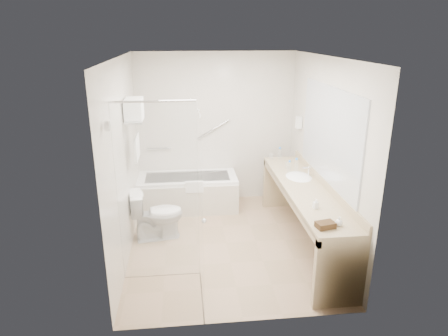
{
  "coord_description": "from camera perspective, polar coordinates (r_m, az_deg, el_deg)",
  "views": [
    {
      "loc": [
        -0.55,
        -4.89,
        2.78
      ],
      "look_at": [
        0.0,
        0.3,
        1.0
      ],
      "focal_mm": 32.0,
      "sensor_mm": 36.0,
      "label": 1
    }
  ],
  "objects": [
    {
      "name": "wall_front",
      "position": [
        3.67,
        3.15,
        -5.86
      ],
      "size": [
        2.6,
        0.1,
        2.5
      ],
      "primitive_type": "cube",
      "color": "beige",
      "rests_on": "ground"
    },
    {
      "name": "soap_bottle_a",
      "position": [
        4.74,
        12.94,
        -5.35
      ],
      "size": [
        0.08,
        0.13,
        0.05
      ],
      "primitive_type": "imported",
      "rotation": [
        0.0,
        0.0,
        0.23
      ],
      "color": "silver",
      "rests_on": "vanity_counter"
    },
    {
      "name": "water_bottle_mid",
      "position": [
        6.45,
        7.97,
        2.07
      ],
      "size": [
        0.06,
        0.06,
        0.19
      ],
      "rotation": [
        0.0,
        0.0,
        0.34
      ],
      "color": "silver",
      "rests_on": "vanity_counter"
    },
    {
      "name": "amenity_basket",
      "position": [
        4.32,
        14.28,
        -7.89
      ],
      "size": [
        0.21,
        0.17,
        0.06
      ],
      "primitive_type": "cube",
      "rotation": [
        0.0,
        0.0,
        0.21
      ],
      "color": "#402B17",
      "rests_on": "vanity_counter"
    },
    {
      "name": "drinking_glass_near",
      "position": [
        6.43,
        6.77,
        1.66
      ],
      "size": [
        0.09,
        0.09,
        0.09
      ],
      "primitive_type": "cylinder",
      "rotation": [
        0.0,
        0.0,
        0.35
      ],
      "color": "silver",
      "rests_on": "vanity_counter"
    },
    {
      "name": "water_bottle_right",
      "position": [
        5.9,
        10.27,
        0.38
      ],
      "size": [
        0.06,
        0.06,
        0.21
      ],
      "rotation": [
        0.0,
        0.0,
        0.23
      ],
      "color": "silver",
      "rests_on": "vanity_counter"
    },
    {
      "name": "wall_back",
      "position": [
        6.69,
        -1.18,
        5.62
      ],
      "size": [
        2.6,
        0.1,
        2.5
      ],
      "primitive_type": "cube",
      "color": "beige",
      "rests_on": "ground"
    },
    {
      "name": "faucet",
      "position": [
        5.73,
        12.06,
        -0.41
      ],
      "size": [
        0.03,
        0.03,
        0.14
      ],
      "primitive_type": "cylinder",
      "color": "silver",
      "rests_on": "vanity_counter"
    },
    {
      "name": "drinking_glass_far",
      "position": [
        6.02,
        9.04,
        0.38
      ],
      "size": [
        0.09,
        0.09,
        0.09
      ],
      "primitive_type": "cylinder",
      "rotation": [
        0.0,
        0.0,
        0.19
      ],
      "color": "silver",
      "rests_on": "vanity_counter"
    },
    {
      "name": "toilet",
      "position": [
        5.71,
        -9.55,
        -6.58
      ],
      "size": [
        0.78,
        0.51,
        0.71
      ],
      "primitive_type": "imported",
      "rotation": [
        0.0,
        0.0,
        1.72
      ],
      "color": "white",
      "rests_on": "floor"
    },
    {
      "name": "grab_bar_long",
      "position": [
        6.65,
        -1.58,
        5.53
      ],
      "size": [
        0.53,
        0.03,
        0.33
      ],
      "primitive_type": "cylinder",
      "rotation": [
        0.0,
        1.05,
        0.0
      ],
      "color": "silver",
      "rests_on": "wall_back"
    },
    {
      "name": "sink",
      "position": [
        5.73,
        10.61,
        -1.5
      ],
      "size": [
        0.4,
        0.52,
        0.14
      ],
      "primitive_type": "ellipsoid",
      "color": "white",
      "rests_on": "vanity_counter"
    },
    {
      "name": "wall_left",
      "position": [
        5.18,
        -14.1,
        1.06
      ],
      "size": [
        0.1,
        3.2,
        2.5
      ],
      "primitive_type": "cube",
      "color": "beige",
      "rests_on": "ground"
    },
    {
      "name": "bathtub",
      "position": [
        6.62,
        -5.17,
        -3.47
      ],
      "size": [
        1.6,
        0.73,
        0.59
      ],
      "color": "white",
      "rests_on": "floor"
    },
    {
      "name": "soap_bottle_b",
      "position": [
        4.39,
        16.1,
        -7.47
      ],
      "size": [
        0.11,
        0.12,
        0.08
      ],
      "primitive_type": "imported",
      "rotation": [
        0.0,
        0.0,
        0.35
      ],
      "color": "silver",
      "rests_on": "vanity_counter"
    },
    {
      "name": "towel_shelf",
      "position": [
        5.37,
        -12.67,
        7.37
      ],
      "size": [
        0.24,
        0.55,
        0.81
      ],
      "color": "silver",
      "rests_on": "wall_left"
    },
    {
      "name": "grab_bar_short",
      "position": [
        6.71,
        -9.25,
        2.78
      ],
      "size": [
        0.4,
        0.03,
        0.03
      ],
      "primitive_type": "cylinder",
      "rotation": [
        0.0,
        1.57,
        0.0
      ],
      "color": "silver",
      "rests_on": "wall_back"
    },
    {
      "name": "water_bottle_left",
      "position": [
        5.84,
        9.31,
        0.15
      ],
      "size": [
        0.06,
        0.06,
        0.18
      ],
      "rotation": [
        0.0,
        0.0,
        0.21
      ],
      "color": "silver",
      "rests_on": "vanity_counter"
    },
    {
      "name": "mirror",
      "position": [
        5.23,
        14.79,
        4.6
      ],
      "size": [
        0.02,
        2.0,
        1.2
      ],
      "primitive_type": "cube",
      "color": "#B2B7BE",
      "rests_on": "wall_right"
    },
    {
      "name": "hairdryer_unit",
      "position": [
        6.35,
        10.64,
        6.42
      ],
      "size": [
        0.08,
        0.1,
        0.18
      ],
      "primitive_type": "cube",
      "color": "silver",
      "rests_on": "wall_right"
    },
    {
      "name": "vanity_counter",
      "position": [
        5.43,
        11.36,
        -4.75
      ],
      "size": [
        0.55,
        2.7,
        0.95
      ],
      "color": "tan",
      "rests_on": "floor"
    },
    {
      "name": "wall_right",
      "position": [
        5.45,
        14.08,
        1.94
      ],
      "size": [
        0.1,
        3.2,
        2.5
      ],
      "primitive_type": "cube",
      "color": "beige",
      "rests_on": "ground"
    },
    {
      "name": "ceiling",
      "position": [
        4.93,
        0.38,
        15.58
      ],
      "size": [
        2.6,
        3.2,
        0.1
      ],
      "primitive_type": "cube",
      "color": "white",
      "rests_on": "wall_back"
    },
    {
      "name": "shower_enclosure",
      "position": [
        4.32,
        -6.64,
        -4.7
      ],
      "size": [
        0.96,
        0.91,
        2.11
      ],
      "color": "silver",
      "rests_on": "floor"
    },
    {
      "name": "floor",
      "position": [
        5.65,
        0.33,
        -10.63
      ],
      "size": [
        3.2,
        3.2,
        0.0
      ],
      "primitive_type": "plane",
      "color": "#A18163",
      "rests_on": "ground"
    }
  ]
}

